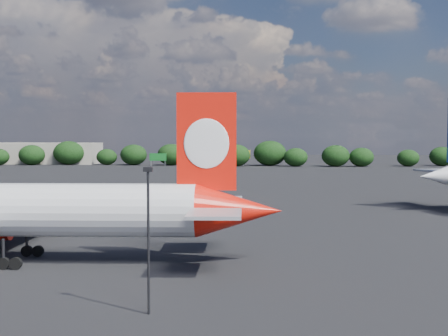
{
  "coord_description": "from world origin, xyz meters",
  "views": [
    {
      "loc": [
        19.5,
        -42.27,
        10.85
      ],
      "look_at": [
        16.0,
        12.0,
        8.0
      ],
      "focal_mm": 50.0,
      "sensor_mm": 36.0,
      "label": 1
    }
  ],
  "objects": [
    {
      "name": "highway_sign",
      "position": [
        -18.0,
        176.0,
        3.13
      ],
      "size": [
        6.0,
        0.3,
        4.5
      ],
      "color": "#136221",
      "rests_on": "ground"
    },
    {
      "name": "terminal_building",
      "position": [
        -65.0,
        192.0,
        4.0
      ],
      "size": [
        42.0,
        16.0,
        8.0
      ],
      "color": "gray",
      "rests_on": "ground"
    },
    {
      "name": "apron_lamp_post",
      "position": [
        12.54,
        -5.36,
        5.11
      ],
      "size": [
        0.55,
        0.3,
        8.96
      ],
      "color": "black",
      "rests_on": "ground"
    },
    {
      "name": "qantas_airliner",
      "position": [
        -1.89,
        9.1,
        4.39
      ],
      "size": [
        44.09,
        41.87,
        14.42
      ],
      "color": "white",
      "rests_on": "ground"
    },
    {
      "name": "horizon_treeline",
      "position": [
        2.4,
        180.37,
        3.88
      ],
      "size": [
        208.74,
        15.93,
        8.96
      ],
      "color": "black",
      "rests_on": "ground"
    },
    {
      "name": "ground",
      "position": [
        0.0,
        60.0,
        0.0
      ],
      "size": [
        500.0,
        500.0,
        0.0
      ],
      "primitive_type": "plane",
      "color": "black",
      "rests_on": "ground"
    },
    {
      "name": "billboard_yellow",
      "position": [
        12.0,
        182.0,
        3.87
      ],
      "size": [
        5.0,
        0.3,
        5.5
      ],
      "color": "yellow",
      "rests_on": "ground"
    }
  ]
}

